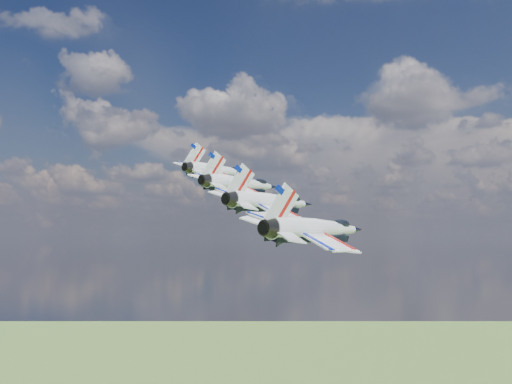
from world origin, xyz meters
The scene contains 4 objects.
jet_0 centered at (-2.07, 29.22, 157.37)m, with size 9.96×14.74×4.40m, color silver, non-canonical shape.
jet_1 centered at (6.94, 20.09, 154.23)m, with size 9.96×14.74×4.40m, color white, non-canonical shape.
jet_2 centered at (15.95, 10.95, 151.09)m, with size 9.96×14.74×4.40m, color white, non-canonical shape.
jet_3 centered at (24.97, 1.82, 147.95)m, with size 9.96×14.74×4.40m, color white, non-canonical shape.
Camera 1 is at (43.72, -44.85, 147.21)m, focal length 40.00 mm.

